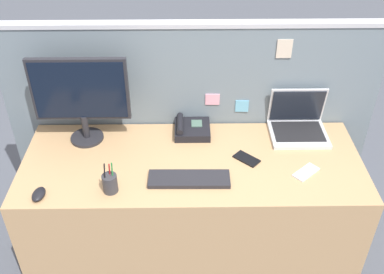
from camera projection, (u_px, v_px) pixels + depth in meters
ground_plane at (192, 250)px, 2.83m from camera, size 10.00×10.00×0.00m
desk at (192, 209)px, 2.62m from camera, size 1.81×0.70×0.72m
cubicle_divider at (191, 127)px, 2.75m from camera, size 2.15×0.07×1.34m
desktop_monitor at (80, 94)px, 2.40m from camera, size 0.52×0.18×0.50m
laptop at (298, 122)px, 2.59m from camera, size 0.32×0.28×0.25m
desk_phone at (191, 129)px, 2.60m from camera, size 0.20×0.20×0.08m
keyboard_main at (189, 179)px, 2.27m from camera, size 0.41×0.13×0.02m
computer_mouse_right_hand at (39, 194)px, 2.18m from camera, size 0.07×0.10×0.03m
pen_cup at (110, 183)px, 2.19m from camera, size 0.07×0.07×0.18m
cell_phone_white_slab at (306, 172)px, 2.32m from camera, size 0.16×0.15×0.01m
cell_phone_black_slab at (247, 159)px, 2.41m from camera, size 0.15×0.15×0.01m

